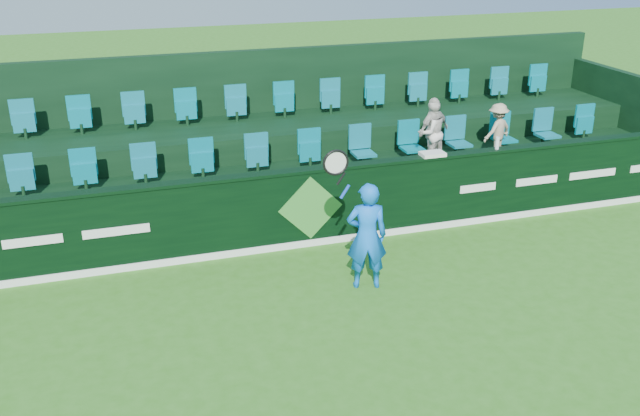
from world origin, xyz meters
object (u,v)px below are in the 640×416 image
object	(u,v)px
spectator_left	(431,133)
drinks_bottle	(497,143)
spectator_right	(497,130)
towel	(432,154)
tennis_player	(366,235)
spectator_middle	(433,131)

from	to	relation	value
spectator_left	drinks_bottle	bearing A→B (deg)	110.69
spectator_right	towel	world-z (taller)	spectator_right
tennis_player	drinks_bottle	size ratio (longest dim) A/B	10.46
spectator_left	spectator_middle	world-z (taller)	spectator_middle
towel	drinks_bottle	distance (m)	1.25
spectator_left	spectator_middle	bearing A→B (deg)	167.47
tennis_player	spectator_left	bearing A→B (deg)	49.86
spectator_left	spectator_middle	distance (m)	0.05
spectator_left	towel	world-z (taller)	spectator_left
spectator_left	drinks_bottle	world-z (taller)	spectator_left
spectator_middle	spectator_right	xyz separation A→B (m)	(1.36, 0.00, -0.11)
towel	spectator_right	bearing A→B (deg)	30.20
drinks_bottle	spectator_middle	bearing A→B (deg)	121.60
spectator_middle	towel	distance (m)	1.25
drinks_bottle	tennis_player	bearing A→B (deg)	-151.51
tennis_player	spectator_middle	size ratio (longest dim) A/B	1.82
tennis_player	drinks_bottle	world-z (taller)	tennis_player
drinks_bottle	spectator_left	bearing A→B (deg)	123.22
tennis_player	drinks_bottle	bearing A→B (deg)	28.49
spectator_left	spectator_right	distance (m)	1.41
spectator_middle	towel	bearing A→B (deg)	41.72
tennis_player	spectator_right	world-z (taller)	tennis_player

